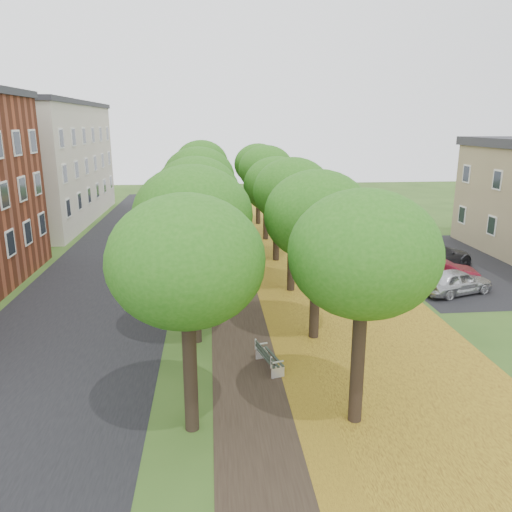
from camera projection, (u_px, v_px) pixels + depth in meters
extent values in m
plane|color=#2D4C19|center=(268.00, 424.00, 14.63)|extent=(120.00, 120.00, 0.00)
cube|color=black|center=(107.00, 278.00, 28.40)|extent=(8.00, 70.00, 0.01)
cube|color=black|center=(238.00, 275.00, 29.06)|extent=(3.20, 70.00, 0.01)
cube|color=#B49321|center=(323.00, 272.00, 29.50)|extent=(7.50, 70.00, 0.01)
cube|color=black|center=(452.00, 264.00, 31.22)|extent=(9.00, 16.00, 0.01)
cylinder|color=black|center=(190.00, 371.00, 13.96)|extent=(0.40, 0.40, 3.70)
ellipsoid|color=#236114|center=(186.00, 260.00, 13.13)|extent=(4.18, 4.18, 3.55)
cylinder|color=black|center=(196.00, 298.00, 19.73)|extent=(0.40, 0.40, 3.70)
ellipsoid|color=#236114|center=(193.00, 218.00, 18.90)|extent=(4.18, 4.18, 3.55)
cylinder|color=black|center=(199.00, 258.00, 25.50)|extent=(0.40, 0.40, 3.70)
ellipsoid|color=#236114|center=(197.00, 196.00, 24.67)|extent=(4.18, 4.18, 3.55)
cylinder|color=black|center=(200.00, 233.00, 31.28)|extent=(0.40, 0.40, 3.70)
ellipsoid|color=#236114|center=(199.00, 182.00, 30.45)|extent=(4.18, 4.18, 3.55)
cylinder|color=black|center=(202.00, 216.00, 37.05)|extent=(0.40, 0.40, 3.70)
ellipsoid|color=#236114|center=(200.00, 173.00, 36.22)|extent=(4.18, 4.18, 3.55)
cylinder|color=black|center=(203.00, 204.00, 42.82)|extent=(0.40, 0.40, 3.70)
ellipsoid|color=#236114|center=(202.00, 166.00, 41.99)|extent=(4.18, 4.18, 3.55)
cylinder|color=black|center=(358.00, 363.00, 14.39)|extent=(0.40, 0.40, 3.70)
ellipsoid|color=#236114|center=(364.00, 256.00, 13.56)|extent=(4.18, 4.18, 3.55)
cylinder|color=black|center=(315.00, 294.00, 20.16)|extent=(0.40, 0.40, 3.70)
ellipsoid|color=#236114|center=(317.00, 216.00, 19.33)|extent=(4.18, 4.18, 3.55)
cylinder|color=black|center=(291.00, 256.00, 25.93)|extent=(0.40, 0.40, 3.70)
ellipsoid|color=#236114|center=(292.00, 195.00, 25.10)|extent=(4.18, 4.18, 3.55)
cylinder|color=black|center=(276.00, 232.00, 31.70)|extent=(0.40, 0.40, 3.70)
ellipsoid|color=#236114|center=(277.00, 181.00, 30.87)|extent=(4.18, 4.18, 3.55)
cylinder|color=black|center=(266.00, 215.00, 37.47)|extent=(0.40, 0.40, 3.70)
ellipsoid|color=#236114|center=(266.00, 172.00, 36.64)|extent=(4.18, 4.18, 3.55)
cylinder|color=black|center=(258.00, 203.00, 43.24)|extent=(0.40, 0.40, 3.70)
ellipsoid|color=#236114|center=(258.00, 165.00, 42.41)|extent=(4.18, 4.18, 3.55)
cube|color=beige|center=(32.00, 165.00, 43.58)|extent=(10.00, 20.00, 10.00)
cube|color=#2D2D33|center=(25.00, 103.00, 42.24)|extent=(10.30, 20.30, 0.40)
cube|color=#273129|center=(270.00, 357.00, 17.92)|extent=(0.86, 1.76, 0.04)
cube|color=#273129|center=(263.00, 351.00, 17.77)|extent=(0.48, 1.66, 0.25)
cube|color=silver|center=(278.00, 372.00, 17.27)|extent=(0.47, 0.18, 0.43)
cube|color=silver|center=(262.00, 353.00, 18.68)|extent=(0.47, 0.18, 0.43)
cube|color=silver|center=(278.00, 362.00, 17.17)|extent=(0.43, 0.16, 0.04)
cube|color=silver|center=(262.00, 344.00, 18.58)|extent=(0.43, 0.16, 0.04)
imported|color=silver|center=(456.00, 281.00, 25.67)|extent=(4.20, 2.70, 1.33)
imported|color=maroon|center=(441.00, 271.00, 27.40)|extent=(4.26, 2.16, 1.34)
imported|color=#35343A|center=(435.00, 255.00, 30.44)|extent=(5.48, 3.80, 1.47)
imported|color=white|center=(388.00, 238.00, 35.37)|extent=(5.15, 3.28, 1.32)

